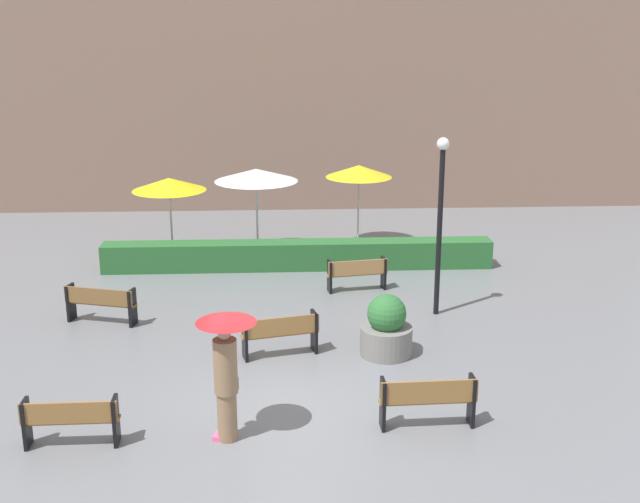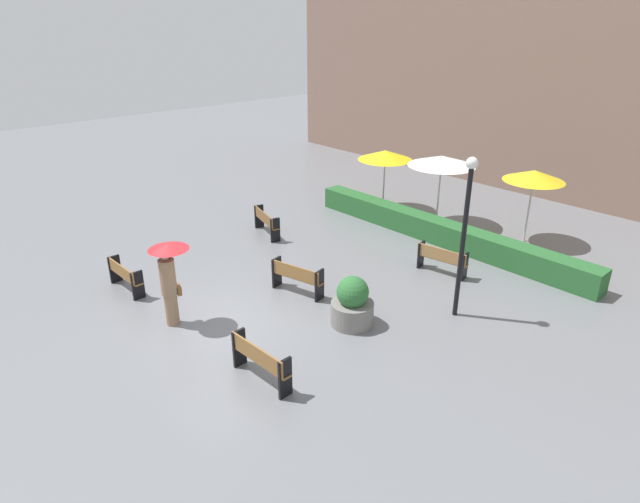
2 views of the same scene
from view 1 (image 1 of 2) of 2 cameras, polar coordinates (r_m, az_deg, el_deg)
The scene contains 14 objects.
ground_plane at distance 13.93m, azimuth -3.53°, elevation -11.69°, with size 60.00×60.00×0.00m, color slate.
bench_mid_center at distance 16.00m, azimuth -2.87°, elevation -5.82°, with size 1.59×0.71×0.86m.
bench_near_right at distance 13.42m, azimuth 7.78°, elevation -10.44°, with size 1.63×0.38×0.88m.
bench_far_left at distance 18.33m, azimuth -15.53°, elevation -3.51°, with size 1.64×0.75×0.84m.
bench_near_left at distance 13.38m, azimuth -17.52°, elevation -11.41°, with size 1.52×0.36×0.81m.
bench_back_row at distance 19.80m, azimuth 2.69°, elevation -1.50°, with size 1.54×0.57×0.81m.
pedestrian_with_umbrella at distance 12.70m, azimuth -6.78°, elevation -7.74°, with size 0.96×0.96×2.15m.
planter_pot at distance 16.09m, azimuth 4.80°, elevation -5.59°, with size 1.05×1.05×1.28m.
lamp_post at distance 17.87m, azimuth 8.66°, elevation 3.06°, with size 0.28×0.28×4.09m.
patio_umbrella_yellow at distance 22.49m, azimuth -10.81°, elevation 4.77°, with size 2.06×2.06×2.33m.
patio_umbrella_white at distance 22.43m, azimuth -4.62°, elevation 5.50°, with size 2.35×2.35×2.53m.
patio_umbrella_yellow_far at distance 23.39m, azimuth 2.81°, elevation 5.78°, with size 1.96×1.96×2.45m.
hedge_strip at distance 21.60m, azimuth -1.58°, elevation -0.26°, with size 10.58×0.70×0.76m, color #28602D.
building_facade at distance 28.32m, azimuth -3.44°, elevation 14.60°, with size 28.00×1.20×11.41m, color #846656.
Camera 1 is at (0.22, -12.30, 6.53)m, focal length 44.47 mm.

